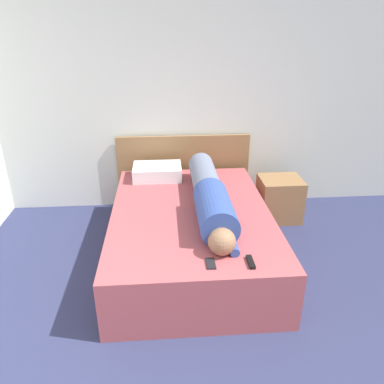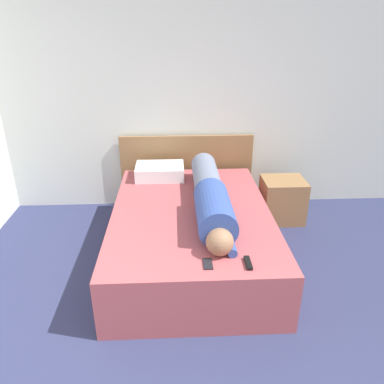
{
  "view_description": "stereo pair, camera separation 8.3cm",
  "coord_description": "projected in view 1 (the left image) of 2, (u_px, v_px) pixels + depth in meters",
  "views": [
    {
      "loc": [
        -0.21,
        -0.89,
        2.05
      ],
      "look_at": [
        0.02,
        1.97,
        0.74
      ],
      "focal_mm": 35.0,
      "sensor_mm": 36.0,
      "label": 1
    },
    {
      "loc": [
        -0.13,
        -0.9,
        2.05
      ],
      "look_at": [
        0.02,
        1.97,
        0.74
      ],
      "focal_mm": 35.0,
      "sensor_mm": 36.0,
      "label": 2
    }
  ],
  "objects": [
    {
      "name": "wall_back",
      "position": [
        181.0,
        96.0,
        4.15
      ],
      "size": [
        5.27,
        0.06,
        2.6
      ],
      "color": "silver",
      "rests_on": "ground_plane"
    },
    {
      "name": "headboard",
      "position": [
        184.0,
        171.0,
        4.45
      ],
      "size": [
        1.54,
        0.04,
        0.86
      ],
      "color": "olive",
      "rests_on": "ground_plane"
    },
    {
      "name": "tv_remote",
      "position": [
        251.0,
        262.0,
        2.64
      ],
      "size": [
        0.04,
        0.15,
        0.02
      ],
      "color": "black",
      "rests_on": "bed"
    },
    {
      "name": "pillow_near_headboard",
      "position": [
        157.0,
        172.0,
        4.07
      ],
      "size": [
        0.52,
        0.37,
        0.14
      ],
      "color": "white",
      "rests_on": "bed"
    },
    {
      "name": "bed",
      "position": [
        191.0,
        233.0,
        3.5
      ],
      "size": [
        1.42,
        2.05,
        0.49
      ],
      "color": "#A84C51",
      "rests_on": "ground_plane"
    },
    {
      "name": "cell_phone",
      "position": [
        211.0,
        264.0,
        2.63
      ],
      "size": [
        0.06,
        0.13,
        0.01
      ],
      "color": "black",
      "rests_on": "bed"
    },
    {
      "name": "person_lying",
      "position": [
        210.0,
        197.0,
        3.33
      ],
      "size": [
        0.3,
        1.66,
        0.3
      ],
      "color": "#936B4C",
      "rests_on": "bed"
    },
    {
      "name": "nightstand",
      "position": [
        279.0,
        199.0,
        4.2
      ],
      "size": [
        0.46,
        0.4,
        0.48
      ],
      "color": "olive",
      "rests_on": "ground_plane"
    }
  ]
}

